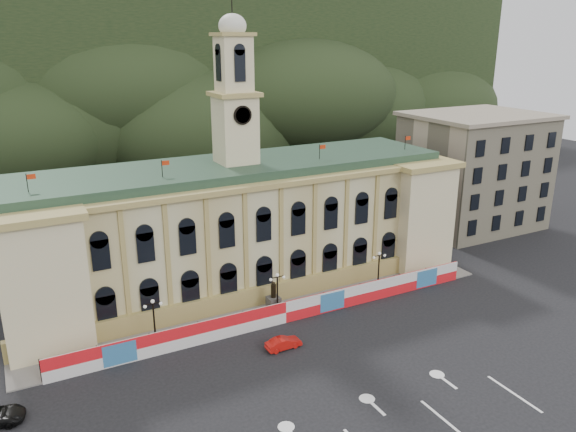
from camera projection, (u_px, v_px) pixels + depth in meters
ground at (364, 396)px, 49.59m from camera, size 260.00×260.00×0.00m
lane_markings at (399, 429)px, 45.37m from camera, size 26.00×10.00×0.02m
hill_ridge at (97, 79)px, 146.48m from camera, size 230.00×80.00×64.00m
city_hall at (239, 223)px, 70.48m from camera, size 56.20×17.60×37.10m
side_building_right at (474, 170)px, 91.82m from camera, size 21.00×17.00×18.60m
hoarding_fence at (286, 312)px, 61.93m from camera, size 50.00×0.44×2.50m
pavement at (275, 312)px, 64.53m from camera, size 56.00×5.50×0.16m
statue at (274, 302)px, 64.40m from camera, size 1.40×1.40×3.72m
lamp_left at (154, 318)px, 56.79m from camera, size 1.96×0.44×5.15m
lamp_center at (277, 290)px, 62.98m from camera, size 1.96×0.44×5.15m
lamp_right at (379, 268)px, 69.17m from camera, size 1.96×0.44×5.15m
red_sedan at (283, 343)px, 56.87m from camera, size 1.47×3.80×1.23m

